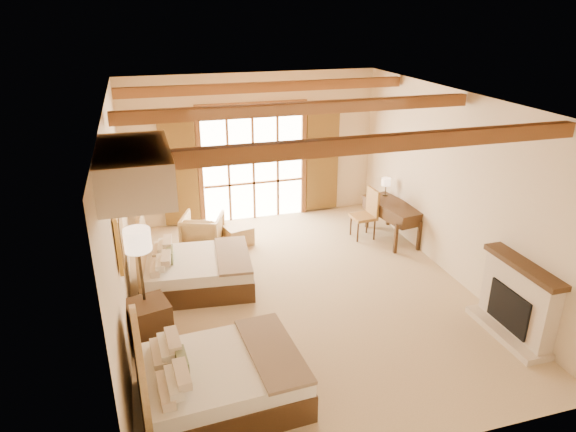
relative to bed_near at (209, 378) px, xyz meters
name	(u,v)px	position (x,y,z in m)	size (l,w,h in m)	color
floor	(301,292)	(1.83, 2.18, -0.38)	(7.00, 7.00, 0.00)	#CCB18C
wall_back	(252,148)	(1.83, 5.68, 1.22)	(5.50, 5.50, 0.00)	beige
wall_left	(118,223)	(-0.92, 2.18, 1.22)	(7.00, 7.00, 0.00)	beige
wall_right	(455,187)	(4.58, 2.18, 1.22)	(7.00, 7.00, 0.00)	beige
ceiling	(303,100)	(1.83, 2.18, 2.82)	(7.00, 7.00, 0.00)	#AC7238
ceiling_beams	(303,108)	(1.83, 2.18, 2.70)	(5.39, 4.60, 0.18)	brown
french_doors	(253,164)	(1.83, 5.62, 0.87)	(3.95, 0.08, 2.60)	white
fireplace	(516,304)	(4.43, 0.18, 0.13)	(0.46, 1.40, 1.16)	beige
painting	(119,233)	(-0.87, 1.43, 1.37)	(0.06, 0.95, 0.75)	gold
canopy_valance	(135,170)	(-0.57, 0.18, 2.57)	(0.70, 1.40, 0.45)	beige
bed_near	(209,378)	(0.00, 0.00, 0.00)	(1.99, 1.56, 1.26)	#3F2916
bed_far	(189,269)	(0.07, 2.84, -0.02)	(1.95, 1.55, 1.20)	#3F2916
nightstand	(149,323)	(-0.64, 1.44, -0.05)	(0.55, 0.55, 0.66)	#3F2916
floor_lamp	(138,247)	(-0.67, 1.55, 1.09)	(0.37, 0.37, 1.73)	#36291A
armchair	(203,231)	(0.50, 4.37, -0.03)	(0.75, 0.77, 0.70)	tan
ottoman	(238,235)	(1.20, 4.37, -0.19)	(0.51, 0.51, 0.37)	tan
desk	(392,220)	(4.29, 3.72, 0.03)	(0.82, 1.49, 0.76)	#3F2916
desk_chair	(364,223)	(3.76, 3.93, -0.06)	(0.49, 0.48, 1.04)	#925F3C
desk_lamp	(386,182)	(4.35, 4.22, 0.67)	(0.19, 0.19, 0.38)	#36291A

